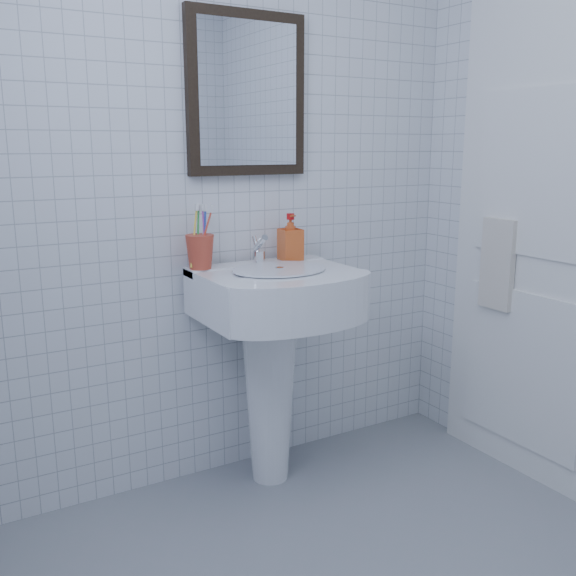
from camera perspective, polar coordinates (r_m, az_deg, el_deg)
wall_back at (r=2.56m, az=-6.24°, el=10.13°), size 2.20×0.02×2.50m
washbasin at (r=2.54m, az=-1.40°, el=-4.61°), size 0.59×0.43×0.90m
faucet at (r=2.55m, az=-2.60°, el=3.26°), size 0.05×0.11×0.12m
toothbrush_cup at (r=2.46m, az=-7.83°, el=3.20°), size 0.13×0.13×0.13m
soap_dispenser at (r=2.62m, az=0.22°, el=4.55°), size 0.09×0.09×0.19m
wall_mirror at (r=2.60m, az=-3.66°, el=16.82°), size 0.50×0.04×0.62m
bathroom_door at (r=2.74m, az=21.17°, el=4.25°), size 0.04×0.80×2.00m
towel_ring at (r=2.81m, az=18.65°, el=5.66°), size 0.01×0.18×0.18m
hand_towel at (r=2.82m, az=18.12°, el=2.02°), size 0.03×0.16×0.38m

